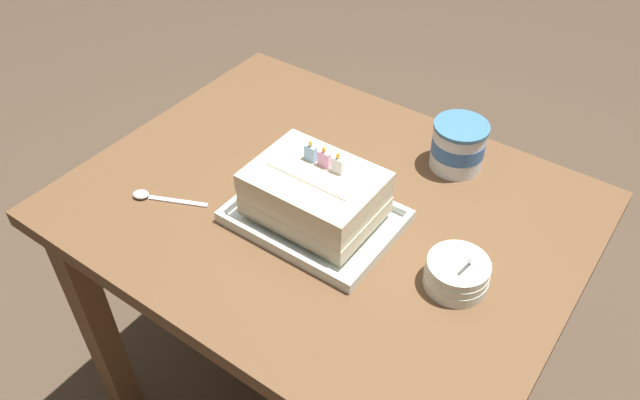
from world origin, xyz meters
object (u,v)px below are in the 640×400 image
object	(u,v)px
bowl_stack	(457,274)
birthday_cake	(315,193)
serving_spoon_near_tray	(150,196)
foil_tray	(315,218)
ice_cream_tub	(458,145)

from	to	relation	value
bowl_stack	birthday_cake	bearing A→B (deg)	-177.43
bowl_stack	serving_spoon_near_tray	xyz separation A→B (m)	(-0.59, -0.15, -0.02)
birthday_cake	bowl_stack	size ratio (longest dim) A/B	2.11
foil_tray	serving_spoon_near_tray	xyz separation A→B (m)	(-0.31, -0.14, -0.00)
ice_cream_tub	bowl_stack	bearing A→B (deg)	-63.54
foil_tray	ice_cream_tub	distance (m)	0.34
foil_tray	birthday_cake	world-z (taller)	birthday_cake
foil_tray	bowl_stack	size ratio (longest dim) A/B	2.78
foil_tray	serving_spoon_near_tray	distance (m)	0.33
foil_tray	birthday_cake	distance (m)	0.06
birthday_cake	foil_tray	bearing A→B (deg)	-90.00
birthday_cake	ice_cream_tub	size ratio (longest dim) A/B	2.07
bowl_stack	foil_tray	bearing A→B (deg)	-177.41
serving_spoon_near_tray	bowl_stack	bearing A→B (deg)	14.28
ice_cream_tub	serving_spoon_near_tray	size ratio (longest dim) A/B	0.76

